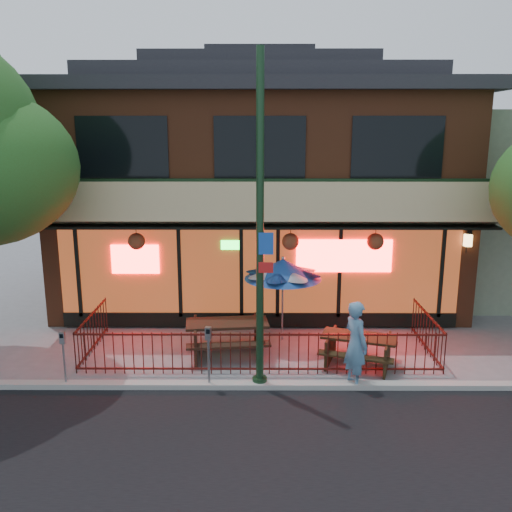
{
  "coord_description": "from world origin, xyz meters",
  "views": [
    {
      "loc": [
        -0.03,
        -11.26,
        5.43
      ],
      "look_at": [
        -0.09,
        2.0,
        2.35
      ],
      "focal_mm": 38.0,
      "sensor_mm": 36.0,
      "label": 1
    }
  ],
  "objects_px": {
    "picnic_table_right": "(359,346)",
    "parking_meter_far": "(63,350)",
    "street_light": "(260,245)",
    "picnic_table_left": "(227,333)",
    "parking_meter_near": "(208,347)",
    "pedestrian": "(356,344)",
    "patio_umbrella": "(283,269)"
  },
  "relations": [
    {
      "from": "pedestrian",
      "to": "parking_meter_near",
      "type": "height_order",
      "value": "pedestrian"
    },
    {
      "from": "picnic_table_left",
      "to": "parking_meter_far",
      "type": "bearing_deg",
      "value": -152.45
    },
    {
      "from": "patio_umbrella",
      "to": "parking_meter_near",
      "type": "height_order",
      "value": "patio_umbrella"
    },
    {
      "from": "parking_meter_near",
      "to": "parking_meter_far",
      "type": "bearing_deg",
      "value": 180.0
    },
    {
      "from": "street_light",
      "to": "picnic_table_right",
      "type": "distance_m",
      "value": 3.71
    },
    {
      "from": "picnic_table_right",
      "to": "parking_meter_far",
      "type": "distance_m",
      "value": 6.65
    },
    {
      "from": "patio_umbrella",
      "to": "pedestrian",
      "type": "bearing_deg",
      "value": -60.77
    },
    {
      "from": "picnic_table_left",
      "to": "street_light",
      "type": "bearing_deg",
      "value": -64.69
    },
    {
      "from": "picnic_table_right",
      "to": "patio_umbrella",
      "type": "xyz_separation_m",
      "value": [
        -1.74,
        1.57,
        1.46
      ]
    },
    {
      "from": "street_light",
      "to": "parking_meter_far",
      "type": "bearing_deg",
      "value": -178.95
    },
    {
      "from": "street_light",
      "to": "picnic_table_right",
      "type": "xyz_separation_m",
      "value": [
        2.33,
        1.1,
        -2.67
      ]
    },
    {
      "from": "pedestrian",
      "to": "parking_meter_near",
      "type": "distance_m",
      "value": 3.16
    },
    {
      "from": "pedestrian",
      "to": "parking_meter_far",
      "type": "distance_m",
      "value": 6.27
    },
    {
      "from": "patio_umbrella",
      "to": "parking_meter_near",
      "type": "xyz_separation_m",
      "value": [
        -1.69,
        -2.75,
        -1.01
      ]
    },
    {
      "from": "picnic_table_left",
      "to": "picnic_table_right",
      "type": "bearing_deg",
      "value": -10.72
    },
    {
      "from": "street_light",
      "to": "pedestrian",
      "type": "bearing_deg",
      "value": 1.47
    },
    {
      "from": "street_light",
      "to": "parking_meter_near",
      "type": "height_order",
      "value": "street_light"
    },
    {
      "from": "picnic_table_right",
      "to": "parking_meter_far",
      "type": "xyz_separation_m",
      "value": [
        -6.54,
        -1.18,
        0.38
      ]
    },
    {
      "from": "street_light",
      "to": "picnic_table_left",
      "type": "relative_size",
      "value": 3.25
    },
    {
      "from": "picnic_table_right",
      "to": "pedestrian",
      "type": "bearing_deg",
      "value": -104.48
    },
    {
      "from": "street_light",
      "to": "parking_meter_far",
      "type": "height_order",
      "value": "street_light"
    },
    {
      "from": "picnic_table_left",
      "to": "patio_umbrella",
      "type": "xyz_separation_m",
      "value": [
        1.4,
        0.97,
        1.38
      ]
    },
    {
      "from": "picnic_table_right",
      "to": "patio_umbrella",
      "type": "height_order",
      "value": "patio_umbrella"
    },
    {
      "from": "street_light",
      "to": "parking_meter_far",
      "type": "distance_m",
      "value": 4.79
    },
    {
      "from": "parking_meter_near",
      "to": "parking_meter_far",
      "type": "height_order",
      "value": "parking_meter_near"
    },
    {
      "from": "picnic_table_left",
      "to": "pedestrian",
      "type": "bearing_deg",
      "value": -29.85
    },
    {
      "from": "picnic_table_right",
      "to": "pedestrian",
      "type": "xyz_separation_m",
      "value": [
        -0.27,
        -1.05,
        0.48
      ]
    },
    {
      "from": "patio_umbrella",
      "to": "parking_meter_far",
      "type": "height_order",
      "value": "patio_umbrella"
    },
    {
      "from": "street_light",
      "to": "patio_umbrella",
      "type": "bearing_deg",
      "value": 77.38
    },
    {
      "from": "picnic_table_left",
      "to": "pedestrian",
      "type": "relative_size",
      "value": 1.13
    },
    {
      "from": "picnic_table_left",
      "to": "pedestrian",
      "type": "distance_m",
      "value": 3.33
    },
    {
      "from": "picnic_table_right",
      "to": "pedestrian",
      "type": "relative_size",
      "value": 1.07
    }
  ]
}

